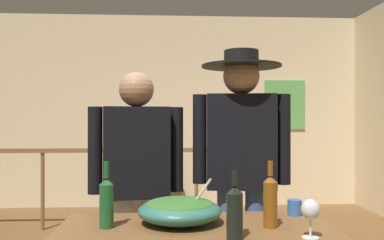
{
  "coord_description": "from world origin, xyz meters",
  "views": [
    {
      "loc": [
        -0.14,
        -3.07,
        1.28
      ],
      "look_at": [
        -0.01,
        -0.75,
        1.29
      ],
      "focal_mm": 38.83,
      "sensor_mm": 36.0,
      "label": 1
    }
  ],
  "objects_px": {
    "stair_railing": "(169,172)",
    "person_standing_left": "(136,175)",
    "wine_bottle_green": "(107,201)",
    "framed_picture": "(285,105)",
    "mug_blue": "(295,207)",
    "flat_screen_tv": "(149,164)",
    "wine_bottle_dark": "(235,211)",
    "wine_glass": "(310,211)",
    "person_standing_right": "(241,156)",
    "salad_bowl": "(180,209)",
    "wine_bottle_amber": "(270,200)",
    "tv_console": "(149,195)"
  },
  "relations": [
    {
      "from": "stair_railing",
      "to": "wine_bottle_green",
      "type": "bearing_deg",
      "value": -95.88
    },
    {
      "from": "stair_railing",
      "to": "person_standing_right",
      "type": "bearing_deg",
      "value": -78.8
    },
    {
      "from": "framed_picture",
      "to": "mug_blue",
      "type": "xyz_separation_m",
      "value": [
        -1.08,
        -3.99,
        -0.72
      ]
    },
    {
      "from": "stair_railing",
      "to": "person_standing_right",
      "type": "xyz_separation_m",
      "value": [
        0.46,
        -2.33,
        0.39
      ]
    },
    {
      "from": "person_standing_left",
      "to": "wine_bottle_green",
      "type": "bearing_deg",
      "value": 73.54
    },
    {
      "from": "salad_bowl",
      "to": "wine_bottle_green",
      "type": "xyz_separation_m",
      "value": [
        -0.36,
        -0.07,
        0.06
      ]
    },
    {
      "from": "wine_glass",
      "to": "wine_bottle_green",
      "type": "distance_m",
      "value": 0.95
    },
    {
      "from": "wine_glass",
      "to": "person_standing_left",
      "type": "relative_size",
      "value": 0.11
    },
    {
      "from": "wine_bottle_dark",
      "to": "framed_picture",
      "type": "bearing_deg",
      "value": 71.5
    },
    {
      "from": "mug_blue",
      "to": "person_standing_right",
      "type": "bearing_deg",
      "value": 119.33
    },
    {
      "from": "stair_railing",
      "to": "person_standing_left",
      "type": "distance_m",
      "value": 2.36
    },
    {
      "from": "mug_blue",
      "to": "person_standing_right",
      "type": "height_order",
      "value": "person_standing_right"
    },
    {
      "from": "salad_bowl",
      "to": "wine_glass",
      "type": "xyz_separation_m",
      "value": [
        0.57,
        -0.3,
        0.05
      ]
    },
    {
      "from": "flat_screen_tv",
      "to": "person_standing_left",
      "type": "height_order",
      "value": "person_standing_left"
    },
    {
      "from": "wine_glass",
      "to": "mug_blue",
      "type": "xyz_separation_m",
      "value": [
        0.07,
        0.44,
        -0.08
      ]
    },
    {
      "from": "wine_bottle_green",
      "to": "mug_blue",
      "type": "distance_m",
      "value": 1.02
    },
    {
      "from": "wine_bottle_green",
      "to": "person_standing_left",
      "type": "distance_m",
      "value": 0.62
    },
    {
      "from": "flat_screen_tv",
      "to": "mug_blue",
      "type": "bearing_deg",
      "value": -75.36
    },
    {
      "from": "wine_glass",
      "to": "mug_blue",
      "type": "relative_size",
      "value": 1.55
    },
    {
      "from": "salad_bowl",
      "to": "framed_picture",
      "type": "bearing_deg",
      "value": 67.5
    },
    {
      "from": "wine_bottle_amber",
      "to": "person_standing_left",
      "type": "xyz_separation_m",
      "value": [
        -0.69,
        0.65,
        0.04
      ]
    },
    {
      "from": "framed_picture",
      "to": "wine_bottle_green",
      "type": "relative_size",
      "value": 2.31
    },
    {
      "from": "stair_railing",
      "to": "wine_bottle_amber",
      "type": "xyz_separation_m",
      "value": [
        0.49,
        -2.98,
        0.23
      ]
    },
    {
      "from": "framed_picture",
      "to": "tv_console",
      "type": "bearing_deg",
      "value": -171.91
    },
    {
      "from": "wine_glass",
      "to": "mug_blue",
      "type": "bearing_deg",
      "value": 81.23
    },
    {
      "from": "tv_console",
      "to": "wine_glass",
      "type": "bearing_deg",
      "value": -77.87
    },
    {
      "from": "wine_bottle_dark",
      "to": "person_standing_right",
      "type": "bearing_deg",
      "value": 78.01
    },
    {
      "from": "wine_bottle_dark",
      "to": "wine_bottle_green",
      "type": "bearing_deg",
      "value": 158.86
    },
    {
      "from": "mug_blue",
      "to": "framed_picture",
      "type": "bearing_deg",
      "value": 74.88
    },
    {
      "from": "tv_console",
      "to": "person_standing_left",
      "type": "relative_size",
      "value": 0.57
    },
    {
      "from": "salad_bowl",
      "to": "wine_glass",
      "type": "bearing_deg",
      "value": -27.87
    },
    {
      "from": "wine_bottle_green",
      "to": "framed_picture",
      "type": "bearing_deg",
      "value": 63.79
    },
    {
      "from": "wine_bottle_green",
      "to": "person_standing_right",
      "type": "distance_m",
      "value": 0.99
    },
    {
      "from": "person_standing_right",
      "to": "mug_blue",
      "type": "bearing_deg",
      "value": 126.76
    },
    {
      "from": "flat_screen_tv",
      "to": "salad_bowl",
      "type": "xyz_separation_m",
      "value": [
        0.33,
        -3.82,
        0.16
      ]
    },
    {
      "from": "mug_blue",
      "to": "salad_bowl",
      "type": "bearing_deg",
      "value": -167.28
    },
    {
      "from": "wine_bottle_dark",
      "to": "person_standing_left",
      "type": "height_order",
      "value": "person_standing_left"
    },
    {
      "from": "wine_glass",
      "to": "person_standing_right",
      "type": "xyz_separation_m",
      "value": [
        -0.16,
        0.84,
        0.17
      ]
    },
    {
      "from": "wine_bottle_dark",
      "to": "tv_console",
      "type": "bearing_deg",
      "value": 97.66
    },
    {
      "from": "framed_picture",
      "to": "flat_screen_tv",
      "type": "relative_size",
      "value": 1.59
    },
    {
      "from": "wine_bottle_dark",
      "to": "person_standing_left",
      "type": "xyz_separation_m",
      "value": [
        -0.49,
        0.84,
        0.05
      ]
    },
    {
      "from": "person_standing_right",
      "to": "wine_bottle_green",
      "type": "bearing_deg",
      "value": 45.98
    },
    {
      "from": "tv_console",
      "to": "wine_bottle_amber",
      "type": "distance_m",
      "value": 4.08
    },
    {
      "from": "person_standing_left",
      "to": "mug_blue",
      "type": "bearing_deg",
      "value": 148.4
    },
    {
      "from": "wine_bottle_green",
      "to": "person_standing_left",
      "type": "xyz_separation_m",
      "value": [
        0.1,
        0.61,
        0.05
      ]
    },
    {
      "from": "flat_screen_tv",
      "to": "wine_glass",
      "type": "height_order",
      "value": "wine_glass"
    },
    {
      "from": "framed_picture",
      "to": "person_standing_right",
      "type": "distance_m",
      "value": 3.85
    },
    {
      "from": "flat_screen_tv",
      "to": "wine_bottle_dark",
      "type": "height_order",
      "value": "wine_bottle_dark"
    },
    {
      "from": "person_standing_left",
      "to": "person_standing_right",
      "type": "height_order",
      "value": "person_standing_right"
    },
    {
      "from": "wine_glass",
      "to": "person_standing_left",
      "type": "bearing_deg",
      "value": 134.36
    }
  ]
}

